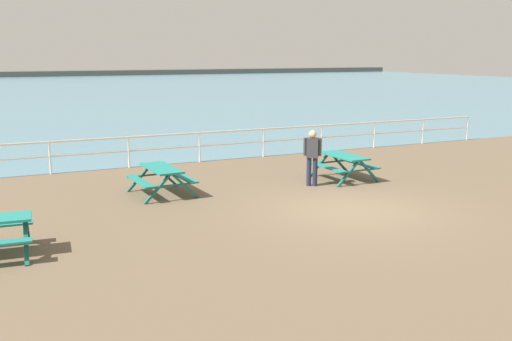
% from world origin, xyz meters
% --- Properties ---
extents(ground_plane, '(30.00, 24.00, 0.20)m').
position_xyz_m(ground_plane, '(0.00, 0.00, -0.10)').
color(ground_plane, brown).
extents(sea_band, '(142.00, 90.00, 0.01)m').
position_xyz_m(sea_band, '(0.00, 52.75, 0.00)').
color(sea_band, teal).
rests_on(sea_band, ground).
extents(distant_shoreline, '(142.00, 6.00, 1.80)m').
position_xyz_m(distant_shoreline, '(0.00, 95.75, 0.00)').
color(distant_shoreline, '#4C4C47').
rests_on(distant_shoreline, ground).
extents(seaward_railing, '(23.07, 0.07, 1.08)m').
position_xyz_m(seaward_railing, '(0.00, 7.75, 0.77)').
color(seaward_railing, white).
rests_on(seaward_railing, ground).
extents(picnic_table_near_left, '(1.64, 1.89, 0.80)m').
position_xyz_m(picnic_table_near_left, '(-3.87, 3.52, 0.58)').
color(picnic_table_near_left, '#1E7A70').
rests_on(picnic_table_near_left, ground).
extents(picnic_table_near_right, '(1.60, 1.85, 0.80)m').
position_xyz_m(picnic_table_near_right, '(1.79, 3.06, 0.58)').
color(picnic_table_near_right, '#1E7A70').
rests_on(picnic_table_near_right, ground).
extents(visitor, '(0.45, 0.37, 1.66)m').
position_xyz_m(visitor, '(0.46, 2.72, 0.95)').
color(visitor, '#1E2338').
rests_on(visitor, ground).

